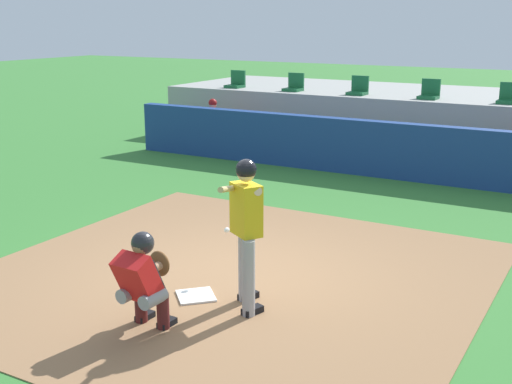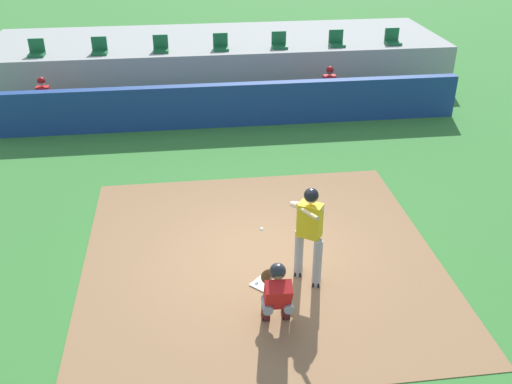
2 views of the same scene
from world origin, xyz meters
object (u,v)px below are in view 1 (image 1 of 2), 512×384
batter_at_plate (246,225)px  stadium_seat_2 (358,89)px  stadium_seat_3 (429,93)px  stadium_seat_4 (509,98)px  dugout_player_0 (210,123)px  stadium_seat_1 (294,86)px  home_plate (196,296)px  stadium_seat_0 (236,83)px  catcher_crouched (144,277)px

batter_at_plate → stadium_seat_2: bearing=104.1°
stadium_seat_2 → stadium_seat_3: bearing=0.0°
stadium_seat_4 → batter_at_plate: bearing=-96.6°
dugout_player_0 → stadium_seat_2: bearing=31.9°
batter_at_plate → stadium_seat_1: bearing=113.5°
home_plate → batter_at_plate: bearing=3.6°
home_plate → batter_at_plate: size_ratio=0.24×
home_plate → stadium_seat_3: stadium_seat_3 is taller
stadium_seat_0 → catcher_crouched: bearing=-63.4°
home_plate → dugout_player_0: 9.65m
batter_at_plate → stadium_seat_1: (-4.41, 10.14, 0.50)m
batter_at_plate → catcher_crouched: size_ratio=0.87×
batter_at_plate → stadium_seat_4: (1.16, 10.14, 0.50)m
batter_at_plate → stadium_seat_3: bearing=93.9°
catcher_crouched → stadium_seat_0: size_ratio=4.31×
stadium_seat_1 → stadium_seat_4: same height
stadium_seat_1 → stadium_seat_0: bearing=180.0°
dugout_player_0 → home_plate: bearing=-57.8°
catcher_crouched → stadium_seat_3: stadium_seat_3 is taller
catcher_crouched → stadium_seat_4: stadium_seat_4 is taller
dugout_player_0 → stadium_seat_1: size_ratio=2.71×
home_plate → stadium_seat_0: size_ratio=0.92×
stadium_seat_0 → stadium_seat_2: size_ratio=1.00×
stadium_seat_1 → stadium_seat_2: size_ratio=1.00×
batter_at_plate → stadium_seat_0: (-6.26, 10.14, 0.50)m
catcher_crouched → stadium_seat_4: size_ratio=4.31×
stadium_seat_0 → stadium_seat_1: same height
batter_at_plate → dugout_player_0: (-5.82, 8.10, -0.36)m
stadium_seat_4 → stadium_seat_2: bearing=180.0°
catcher_crouched → dugout_player_0: size_ratio=1.59×
catcher_crouched → home_plate: bearing=90.1°
dugout_player_0 → stadium_seat_1: 2.62m
stadium_seat_2 → stadium_seat_3: size_ratio=1.00×
stadium_seat_3 → stadium_seat_4: same height
batter_at_plate → stadium_seat_1: stadium_seat_1 is taller
home_plate → catcher_crouched: bearing=-89.9°
catcher_crouched → stadium_seat_3: (-0.00, 11.14, 0.93)m
home_plate → stadium_seat_4: bearing=79.7°
dugout_player_0 → stadium_seat_2: (3.27, 2.03, 0.86)m
catcher_crouched → stadium_seat_1: (-3.72, 11.14, 0.93)m
dugout_player_0 → stadium_seat_4: 7.33m
stadium_seat_0 → stadium_seat_4: same height
catcher_crouched → stadium_seat_4: 11.33m
dugout_player_0 → stadium_seat_2: stadium_seat_2 is taller
stadium_seat_3 → batter_at_plate: bearing=-86.1°
home_plate → batter_at_plate: 1.23m
catcher_crouched → stadium_seat_1: size_ratio=4.31×
stadium_seat_2 → stadium_seat_1: bearing=180.0°
dugout_player_0 → stadium_seat_3: size_ratio=2.71×
batter_at_plate → stadium_seat_1: 11.06m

